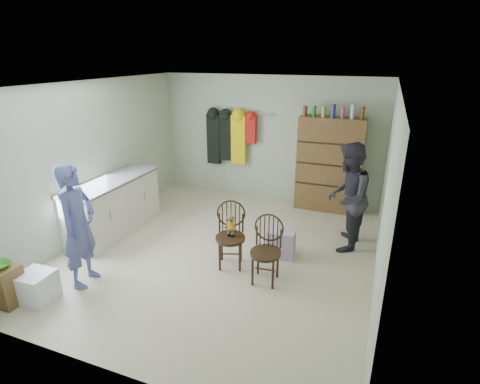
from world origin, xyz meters
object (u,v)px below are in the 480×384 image
at_px(chair_far, 267,247).
at_px(dresser, 329,164).
at_px(chair_front, 231,231).
at_px(counter, 114,206).

relative_size(chair_far, dresser, 0.45).
distance_m(chair_front, dresser, 2.76).
distance_m(counter, chair_front, 2.25).
bearing_deg(chair_front, chair_far, -36.35).
relative_size(counter, dresser, 0.91).
xyz_separation_m(chair_front, dresser, (0.96, 2.56, 0.38)).
xyz_separation_m(chair_far, dresser, (0.37, 2.76, 0.42)).
height_order(chair_front, dresser, dresser).
height_order(counter, chair_front, chair_front).
bearing_deg(counter, dresser, 35.69).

